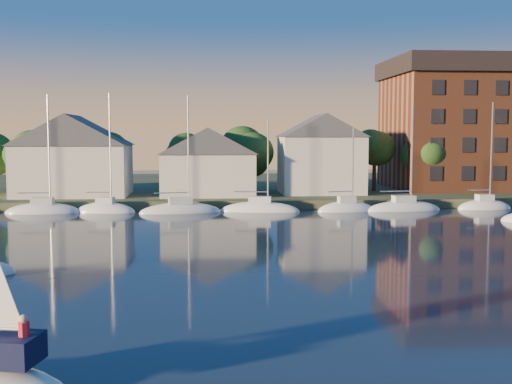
{
  "coord_description": "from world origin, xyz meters",
  "views": [
    {
      "loc": [
        -6.19,
        -19.8,
        8.28
      ],
      "look_at": [
        -2.95,
        22.0,
        4.51
      ],
      "focal_mm": 45.0,
      "sensor_mm": 36.0,
      "label": 1
    }
  ],
  "objects": [
    {
      "name": "shoreline_land",
      "position": [
        0.0,
        75.0,
        0.0
      ],
      "size": [
        160.0,
        50.0,
        2.0
      ],
      "primitive_type": "cube",
      "color": "#333C23",
      "rests_on": "ground"
    },
    {
      "name": "wooden_dock",
      "position": [
        0.0,
        52.0,
        0.0
      ],
      "size": [
        120.0,
        3.0,
        1.0
      ],
      "primitive_type": "cube",
      "color": "brown",
      "rests_on": "ground"
    },
    {
      "name": "clubhouse_west",
      "position": [
        -22.0,
        58.0,
        5.93
      ],
      "size": [
        13.65,
        9.45,
        9.64
      ],
      "color": "beige",
      "rests_on": "shoreline_land"
    },
    {
      "name": "clubhouse_centre",
      "position": [
        -6.0,
        57.0,
        5.13
      ],
      "size": [
        11.55,
        8.4,
        8.08
      ],
      "color": "beige",
      "rests_on": "shoreline_land"
    },
    {
      "name": "clubhouse_east",
      "position": [
        8.0,
        59.0,
        6.0
      ],
      "size": [
        10.5,
        8.4,
        9.8
      ],
      "color": "beige",
      "rests_on": "shoreline_land"
    },
    {
      "name": "condo_block",
      "position": [
        34.0,
        64.95,
        9.79
      ],
      "size": [
        31.0,
        17.0,
        17.4
      ],
      "color": "brown",
      "rests_on": "shoreline_land"
    },
    {
      "name": "tree_line",
      "position": [
        2.0,
        63.0,
        7.18
      ],
      "size": [
        93.4,
        5.4,
        8.9
      ],
      "color": "#372219",
      "rests_on": "shoreline_land"
    },
    {
      "name": "moored_fleet",
      "position": [
        4.0,
        49.0,
        0.1
      ],
      "size": [
        95.5,
        2.4,
        12.05
      ],
      "color": "silver",
      "rests_on": "ground"
    }
  ]
}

